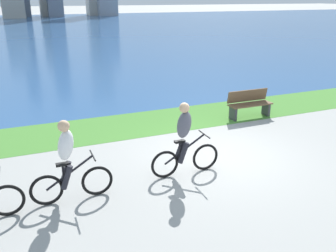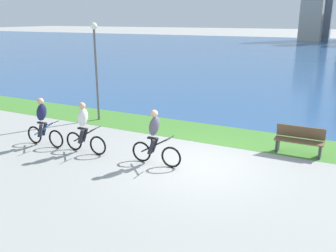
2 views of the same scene
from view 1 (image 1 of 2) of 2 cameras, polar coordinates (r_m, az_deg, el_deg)
name	(u,v)px [view 1 (image 1 of 2)]	position (r m, az deg, el deg)	size (l,w,h in m)	color
ground_plane	(216,156)	(9.08, 7.68, -4.82)	(300.00, 300.00, 0.00)	#9E9E99
grass_strip_bayside	(169,120)	(11.62, 0.23, 1.03)	(120.00, 2.29, 0.01)	#478433
bay_water_surface	(53,28)	(48.58, -17.96, 14.69)	(300.00, 73.95, 0.00)	#2D568C
cyclist_lead	(184,140)	(7.82, 2.65, -2.20)	(1.65, 0.52, 1.68)	black
cyclist_trailing	(68,162)	(7.06, -15.70, -5.53)	(1.60, 0.52, 1.67)	black
bench_near_path	(249,104)	(12.07, 12.89, 3.48)	(1.50, 0.47, 0.90)	brown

